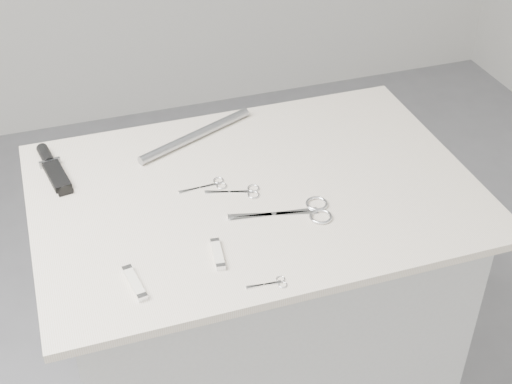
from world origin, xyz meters
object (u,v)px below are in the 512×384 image
object	(u,v)px
sheathed_knife	(52,167)
metal_rail	(196,135)
pocket_knife_b	(135,283)
embroidery_scissors_a	(243,192)
large_shears	(303,212)
tiny_scissors	(272,283)
embroidery_scissors_b	(211,185)
plinth	(255,330)
pocket_knife_a	(218,254)

from	to	relation	value
sheathed_knife	metal_rail	world-z (taller)	metal_rail
metal_rail	pocket_knife_b	bearing A→B (deg)	-117.24
metal_rail	embroidery_scissors_a	bearing A→B (deg)	-79.88
large_shears	pocket_knife_b	bearing A→B (deg)	-153.41
large_shears	metal_rail	bearing A→B (deg)	123.02
tiny_scissors	metal_rail	bearing A→B (deg)	96.05
large_shears	tiny_scissors	bearing A→B (deg)	-114.96
large_shears	embroidery_scissors_a	size ratio (longest dim) A/B	1.82
sheathed_knife	pocket_knife_b	bearing A→B (deg)	-175.79
embroidery_scissors_b	sheathed_knife	world-z (taller)	sheathed_knife
embroidery_scissors_b	tiny_scissors	world-z (taller)	same
pocket_knife_b	large_shears	bearing A→B (deg)	-83.30
plinth	pocket_knife_b	size ratio (longest dim) A/B	8.96
plinth	large_shears	size ratio (longest dim) A/B	4.02
embroidery_scissors_a	pocket_knife_b	distance (m)	0.36
pocket_knife_a	metal_rail	xyz separation A→B (m)	(0.07, 0.44, 0.01)
large_shears	pocket_knife_a	world-z (taller)	pocket_knife_a
sheathed_knife	pocket_knife_a	xyz separation A→B (m)	(0.29, -0.42, -0.00)
pocket_knife_b	metal_rail	distance (m)	0.53
large_shears	embroidery_scissors_b	world-z (taller)	large_shears
large_shears	tiny_scissors	world-z (taller)	large_shears
pocket_knife_b	sheathed_knife	bearing A→B (deg)	5.37
metal_rail	sheathed_knife	bearing A→B (deg)	-176.53
embroidery_scissors_b	pocket_knife_a	world-z (taller)	pocket_knife_a
sheathed_knife	pocket_knife_b	size ratio (longest dim) A/B	1.93
plinth	large_shears	world-z (taller)	large_shears
embroidery_scissors_b	pocket_knife_b	distance (m)	0.35
tiny_scissors	sheathed_knife	xyz separation A→B (m)	(-0.36, 0.53, 0.01)
large_shears	pocket_knife_b	size ratio (longest dim) A/B	2.23
plinth	metal_rail	world-z (taller)	metal_rail
sheathed_knife	pocket_knife_a	world-z (taller)	sheathed_knife
plinth	embroidery_scissors_b	distance (m)	0.48
sheathed_knife	metal_rail	size ratio (longest dim) A/B	0.57
tiny_scissors	plinth	bearing A→B (deg)	82.96
embroidery_scissors_b	pocket_knife_a	distance (m)	0.24
large_shears	tiny_scissors	xyz separation A→B (m)	(-0.14, -0.19, -0.00)
tiny_scissors	embroidery_scissors_a	bearing A→B (deg)	88.34
embroidery_scissors_a	pocket_knife_b	world-z (taller)	pocket_knife_b
embroidery_scissors_b	sheathed_knife	bearing A→B (deg)	148.60
tiny_scissors	pocket_knife_b	distance (m)	0.26
embroidery_scissors_a	tiny_scissors	xyz separation A→B (m)	(-0.04, -0.30, -0.00)
sheathed_knife	metal_rail	xyz separation A→B (m)	(0.36, 0.02, 0.00)
plinth	pocket_knife_b	world-z (taller)	pocket_knife_b
embroidery_scissors_b	tiny_scissors	distance (m)	0.35
plinth	large_shears	bearing A→B (deg)	-58.83
pocket_knife_a	pocket_knife_b	bearing A→B (deg)	106.56
embroidery_scissors_a	metal_rail	world-z (taller)	metal_rail
large_shears	metal_rail	xyz separation A→B (m)	(-0.15, 0.36, 0.01)
pocket_knife_a	embroidery_scissors_b	bearing A→B (deg)	-5.00
large_shears	metal_rail	distance (m)	0.39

